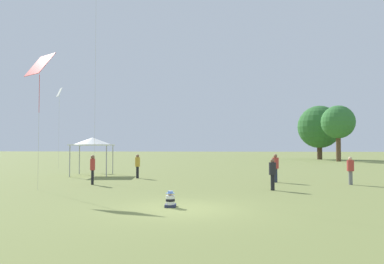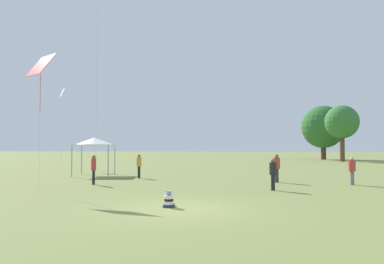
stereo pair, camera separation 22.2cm
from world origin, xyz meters
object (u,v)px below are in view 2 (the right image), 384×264
object	(u,v)px
person_standing_4	(273,172)
person_standing_5	(94,166)
kite_1	(62,95)
person_standing_3	(139,164)
seated_toddler	(169,200)
distant_tree_0	(342,122)
distant_tree_1	(323,127)
person_standing_2	(277,166)
person_standing_0	(352,168)
canopy_tent	(94,142)
kite_2	(41,67)

from	to	relation	value
person_standing_4	person_standing_5	bearing A→B (deg)	-146.70
person_standing_5	kite_1	bearing A→B (deg)	140.27
kite_1	person_standing_3	bearing A→B (deg)	51.45
seated_toddler	kite_1	distance (m)	28.14
distant_tree_0	distant_tree_1	xyz separation A→B (m)	(-0.69, 8.61, -0.24)
person_standing_2	person_standing_3	distance (m)	9.42
person_standing_0	canopy_tent	distance (m)	18.19
seated_toddler	distant_tree_0	distance (m)	47.64
distant_tree_1	seated_toddler	bearing A→B (deg)	-108.63
person_standing_2	person_standing_5	world-z (taller)	person_standing_2
person_standing_4	kite_1	bearing A→B (deg)	-177.90
person_standing_4	kite_2	distance (m)	13.08
person_standing_4	seated_toddler	bearing A→B (deg)	-83.68
person_standing_5	canopy_tent	size ratio (longest dim) A/B	0.52
seated_toddler	person_standing_2	distance (m)	11.13
person_standing_4	distant_tree_0	bearing A→B (deg)	113.33
person_standing_2	person_standing_4	size ratio (longest dim) A/B	1.09
person_standing_0	kite_1	distance (m)	28.51
person_standing_3	canopy_tent	xyz separation A→B (m)	(-4.03, 2.10, 1.58)
person_standing_3	distant_tree_1	bearing A→B (deg)	-32.93
person_standing_2	distant_tree_0	world-z (taller)	distant_tree_0
person_standing_4	kite_2	bearing A→B (deg)	-131.90
person_standing_0	distant_tree_0	world-z (taller)	distant_tree_0
kite_2	distant_tree_0	xyz separation A→B (m)	(25.86, 38.90, -0.54)
person_standing_5	distant_tree_0	distance (m)	43.65
seated_toddler	kite_1	xyz separation A→B (m)	(-14.96, 22.70, 7.25)
seated_toddler	kite_2	xyz separation A→B (m)	(-7.56, 4.73, 6.09)
person_standing_0	person_standing_2	distance (m)	4.25
person_standing_3	kite_1	bearing A→B (deg)	40.80
person_standing_0	kite_2	size ratio (longest dim) A/B	0.23
person_standing_0	person_standing_2	bearing A→B (deg)	27.10
canopy_tent	kite_1	xyz separation A→B (m)	(-6.73, 8.57, 4.93)
person_standing_5	kite_2	xyz separation A→B (m)	(-1.84, -2.76, 5.29)
distant_tree_0	seated_toddler	bearing A→B (deg)	-112.75
person_standing_4	kite_2	xyz separation A→B (m)	(-11.88, -0.94, 5.39)
person_standing_4	kite_2	size ratio (longest dim) A/B	0.23
person_standing_5	canopy_tent	distance (m)	7.25
seated_toddler	canopy_tent	size ratio (longest dim) A/B	0.18
person_standing_3	kite_1	size ratio (longest dim) A/B	0.20
kite_1	distant_tree_1	world-z (taller)	distant_tree_1
kite_1	distant_tree_0	bearing A→B (deg)	128.38
person_standing_0	canopy_tent	bearing A→B (deg)	24.15
person_standing_3	person_standing_5	world-z (taller)	person_standing_5
kite_1	kite_2	distance (m)	19.47
canopy_tent	kite_1	size ratio (longest dim) A/B	0.40
person_standing_3	distant_tree_0	world-z (taller)	distant_tree_0
person_standing_2	kite_1	world-z (taller)	kite_1
person_standing_3	kite_1	distance (m)	16.50
seated_toddler	kite_1	bearing A→B (deg)	118.17
canopy_tent	distant_tree_1	bearing A→B (deg)	55.86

